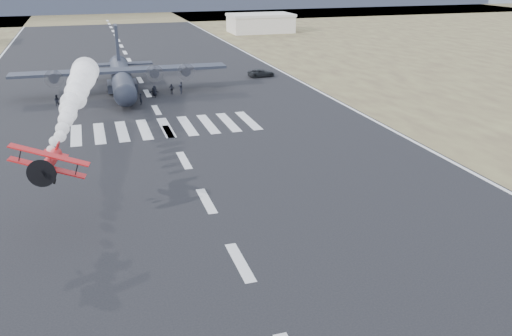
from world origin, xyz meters
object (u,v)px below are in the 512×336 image
crew_d (172,89)px  crew_e (155,91)px  crew_b (57,100)px  crew_c (181,89)px  crew_a (141,99)px  hangar_right (261,23)px  support_vehicle (261,73)px  crew_g (181,87)px  aerobatic_biplane (49,163)px  crew_h (131,98)px  crew_f (154,92)px  transport_aircraft (121,76)px

crew_d → crew_e: 2.98m
crew_b → crew_c: 20.56m
crew_a → hangar_right: bearing=150.0°
support_vehicle → crew_g: size_ratio=2.90×
crew_a → crew_g: crew_a is taller
hangar_right → aerobatic_biplane: (-59.53, -127.42, 2.94)m
crew_e → crew_h: 5.96m
crew_g → crew_a: bearing=-47.7°
support_vehicle → crew_g: bearing=112.4°
crew_a → crew_b: bearing=-104.1°
crew_b → crew_g: (20.75, 3.77, 0.01)m
hangar_right → crew_a: hangar_right is taller
crew_e → crew_f: 1.66m
support_vehicle → crew_c: bearing=115.1°
aerobatic_biplane → crew_g: bearing=73.4°
crew_f → crew_e: bearing=75.5°
hangar_right → crew_f: bearing=-119.0°
crew_a → crew_h: bearing=-140.4°
transport_aircraft → crew_c: size_ratio=21.82×
transport_aircraft → crew_g: (9.90, -3.70, -1.80)m
aerobatic_biplane → transport_aircraft: 53.17m
aerobatic_biplane → support_vehicle: (37.23, 57.48, -5.21)m
crew_d → support_vehicle: bearing=57.0°
crew_f → aerobatic_biplane: bearing=-109.4°
crew_h → crew_b: bearing=-142.2°
hangar_right → crew_g: hangar_right is taller
crew_h → support_vehicle: bearing=72.6°
crew_c → crew_a: bearing=-63.1°
hangar_right → crew_c: bearing=-116.8°
support_vehicle → crew_b: bearing=104.0°
crew_a → aerobatic_biplane: bearing=-16.4°
transport_aircraft → crew_c: 10.94m
support_vehicle → crew_c: (-18.15, -10.24, 0.09)m
crew_a → crew_c: 9.29m
transport_aircraft → crew_e: (5.08, -4.84, -1.85)m
aerobatic_biplane → crew_e: 49.83m
transport_aircraft → crew_a: 10.88m
hangar_right → transport_aircraft: transport_aircraft is taller
aerobatic_biplane → transport_aircraft: transport_aircraft is taller
aerobatic_biplane → crew_f: size_ratio=3.42×
support_vehicle → crew_d: (-19.66, -9.83, 0.15)m
aerobatic_biplane → crew_b: size_ratio=3.41×
crew_a → crew_b: 13.30m
support_vehicle → crew_e: size_ratio=3.06×
crew_c → crew_f: size_ratio=0.91×
support_vehicle → crew_b: crew_b is taller
hangar_right → crew_c: (-40.46, -80.18, -2.17)m
crew_a → crew_e: size_ratio=1.06×
crew_e → crew_g: size_ratio=0.95×
hangar_right → crew_f: hangar_right is taller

